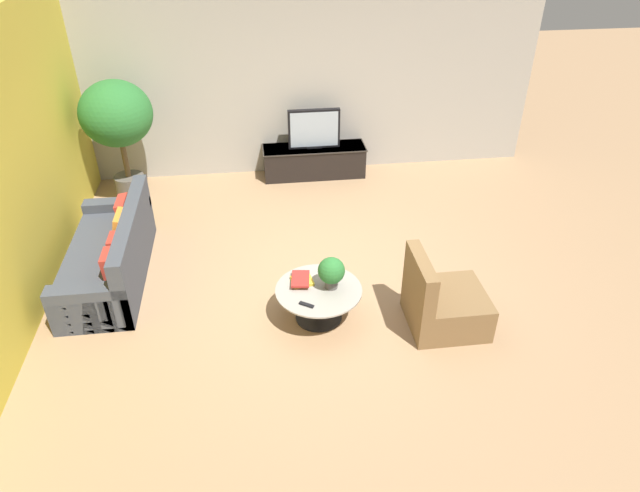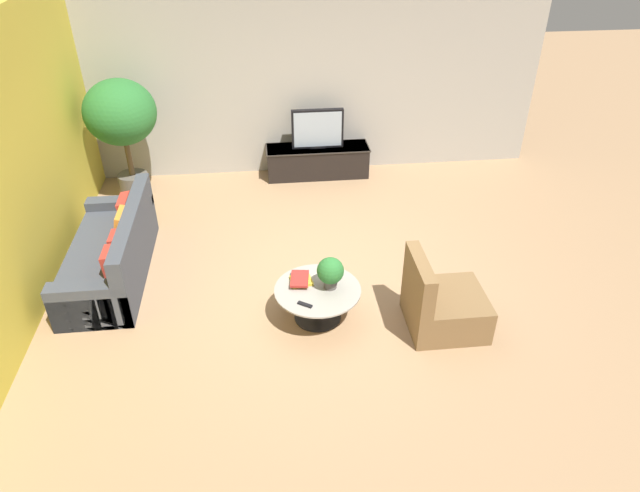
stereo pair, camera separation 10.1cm
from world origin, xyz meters
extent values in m
plane|color=#9E7A56|center=(0.00, 0.00, 0.00)|extent=(24.00, 24.00, 0.00)
cube|color=#A39E93|center=(0.00, 3.26, 1.50)|extent=(7.40, 0.12, 3.00)
cube|color=gold|center=(-3.26, 0.20, 1.50)|extent=(0.12, 7.40, 3.00)
cube|color=black|center=(0.19, 2.94, 0.24)|extent=(1.59, 0.48, 0.48)
cube|color=#2D2823|center=(0.19, 2.94, 0.47)|extent=(1.62, 0.50, 0.02)
cube|color=black|center=(0.19, 2.94, 0.79)|extent=(0.80, 0.08, 0.61)
cube|color=#99A8B7|center=(0.19, 2.90, 0.79)|extent=(0.74, 0.00, 0.55)
cube|color=black|center=(0.19, 2.94, 0.50)|extent=(0.24, 0.13, 0.02)
cylinder|color=black|center=(-0.18, -0.57, 0.01)|extent=(0.51, 0.51, 0.02)
cylinder|color=black|center=(-0.18, -0.57, 0.19)|extent=(0.10, 0.10, 0.37)
cylinder|color=gray|center=(-0.18, -0.57, 0.38)|extent=(0.93, 0.93, 0.02)
cube|color=#3D424C|center=(-2.58, 0.50, 0.21)|extent=(0.84, 2.07, 0.42)
cube|color=#3D424C|center=(-2.24, 0.50, 0.63)|extent=(0.16, 2.07, 0.42)
cube|color=#3D424C|center=(-2.58, 1.43, 0.27)|extent=(0.84, 0.20, 0.54)
cube|color=#3D424C|center=(-2.58, -0.44, 0.27)|extent=(0.84, 0.20, 0.54)
cube|color=#B23328|center=(-2.40, 1.05, 0.58)|extent=(0.17, 0.37, 0.34)
cube|color=orange|center=(-2.40, 0.68, 0.59)|extent=(0.19, 0.37, 0.35)
cube|color=#B23328|center=(-2.40, 0.32, 0.55)|extent=(0.13, 0.28, 0.26)
cube|color=#B23328|center=(-2.40, -0.05, 0.56)|extent=(0.13, 0.30, 0.28)
cube|color=brown|center=(1.17, -0.84, 0.20)|extent=(0.80, 0.76, 0.40)
cube|color=brown|center=(0.84, -0.84, 0.63)|extent=(0.14, 0.76, 0.46)
cylinder|color=#514C47|center=(-2.61, 2.52, 0.18)|extent=(0.43, 0.43, 0.37)
cylinder|color=brown|center=(-2.61, 2.52, 0.61)|extent=(0.08, 0.08, 0.50)
ellipsoid|color=#286B2D|center=(-2.61, 2.52, 1.32)|extent=(1.00, 1.00, 0.91)
cylinder|color=#514C47|center=(-0.04, -0.55, 0.44)|extent=(0.14, 0.14, 0.10)
sphere|color=#286B2D|center=(-0.04, -0.55, 0.61)|extent=(0.29, 0.29, 0.29)
cube|color=gold|center=(-0.34, -0.42, 0.40)|extent=(0.25, 0.24, 0.03)
cube|color=#A32823|center=(-0.36, -0.43, 0.44)|extent=(0.23, 0.32, 0.03)
cube|color=black|center=(-0.34, -0.82, 0.40)|extent=(0.16, 0.12, 0.02)
camera|label=1|loc=(-0.78, -5.35, 4.11)|focal=32.00mm
camera|label=2|loc=(-0.68, -5.36, 4.11)|focal=32.00mm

